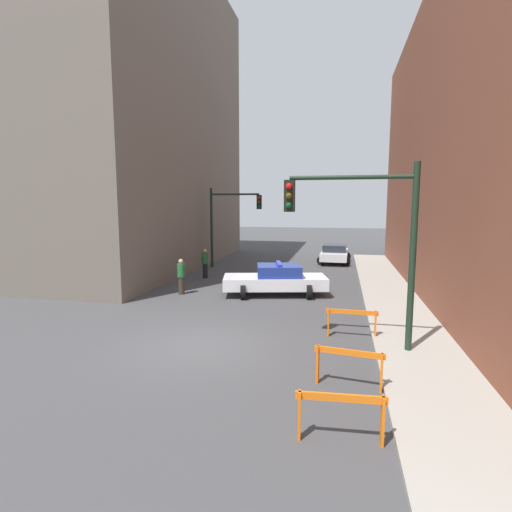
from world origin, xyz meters
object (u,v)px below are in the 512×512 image
at_px(traffic_light_near, 369,228).
at_px(barrier_back, 352,319).
at_px(pedestrian_crossing, 181,276).
at_px(traffic_light_far, 228,216).
at_px(police_car, 276,280).
at_px(barrier_front, 341,409).
at_px(pedestrian_corner, 205,263).
at_px(parked_car_near, 335,253).
at_px(barrier_mid, 349,361).

bearing_deg(traffic_light_near, barrier_back, 108.53).
distance_m(traffic_light_near, pedestrian_crossing, 10.16).
relative_size(traffic_light_far, police_car, 1.04).
height_order(barrier_front, barrier_back, same).
distance_m(traffic_light_near, pedestrian_corner, 13.15).
relative_size(parked_car_near, pedestrian_crossing, 2.62).
bearing_deg(barrier_back, traffic_light_near, -71.47).
bearing_deg(police_car, traffic_light_far, 18.23).
bearing_deg(traffic_light_near, barrier_mid, -101.52).
height_order(barrier_front, barrier_mid, same).
bearing_deg(parked_car_near, pedestrian_crossing, -118.45).
height_order(pedestrian_crossing, barrier_mid, pedestrian_crossing).
bearing_deg(traffic_light_near, barrier_front, -98.28).
bearing_deg(traffic_light_near, pedestrian_corner, 130.03).
distance_m(traffic_light_near, police_car, 7.93).
relative_size(police_car, pedestrian_corner, 3.01).
bearing_deg(pedestrian_corner, parked_car_near, -117.39).
distance_m(police_car, barrier_mid, 9.46).
xyz_separation_m(police_car, parked_car_near, (2.47, 10.93, -0.05)).
xyz_separation_m(pedestrian_crossing, pedestrian_corner, (-0.30, 4.18, 0.00)).
bearing_deg(traffic_light_far, parked_car_near, 28.50).
distance_m(traffic_light_far, barrier_front, 19.96).
bearing_deg(traffic_light_far, pedestrian_corner, -93.79).
xyz_separation_m(traffic_light_near, barrier_mid, (-0.50, -2.46, -2.91)).
distance_m(pedestrian_crossing, barrier_mid, 11.06).
bearing_deg(barrier_back, pedestrian_crossing, 148.84).
distance_m(traffic_light_near, parked_car_near, 17.65).
bearing_deg(barrier_back, parked_car_near, 92.90).
height_order(traffic_light_near, traffic_light_far, traffic_light_near).
distance_m(traffic_light_far, pedestrian_corner, 4.58).
distance_m(police_car, parked_car_near, 11.20).
height_order(traffic_light_far, pedestrian_crossing, traffic_light_far).
bearing_deg(barrier_front, traffic_light_near, 81.72).
distance_m(parked_car_near, pedestrian_crossing, 13.53).
bearing_deg(police_car, traffic_light_near, -163.52).
relative_size(traffic_light_near, police_car, 1.04).
height_order(police_car, barrier_front, police_car).
bearing_deg(parked_car_near, barrier_mid, -86.31).
bearing_deg(police_car, pedestrian_corner, 40.61).
xyz_separation_m(pedestrian_crossing, barrier_front, (7.30, -10.36, -0.24)).
distance_m(pedestrian_corner, barrier_front, 16.41).
xyz_separation_m(traffic_light_near, barrier_front, (-0.68, -4.68, -2.91)).
relative_size(traffic_light_far, barrier_mid, 3.27).
bearing_deg(barrier_back, police_car, 121.47).
distance_m(parked_car_near, barrier_back, 16.33).
bearing_deg(traffic_light_far, barrier_mid, -64.96).
height_order(traffic_light_near, barrier_back, traffic_light_near).
distance_m(traffic_light_near, barrier_mid, 3.84).
height_order(traffic_light_far, parked_car_near, traffic_light_far).
bearing_deg(parked_car_near, pedestrian_corner, -131.63).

